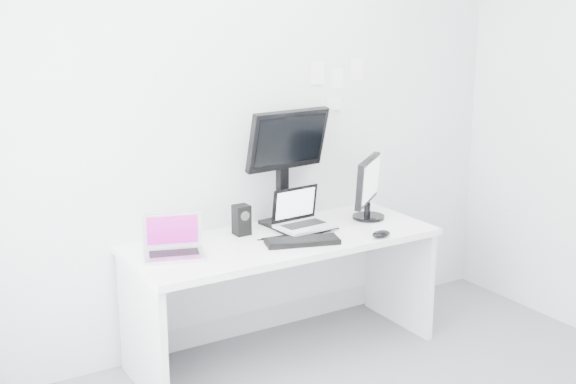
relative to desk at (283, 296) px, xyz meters
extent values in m
plane|color=silver|center=(0.00, 0.35, 0.99)|extent=(3.60, 0.00, 3.60)
cube|color=white|center=(0.00, 0.00, 0.00)|extent=(1.80, 0.70, 0.73)
cube|color=silver|center=(-0.67, 0.00, 0.48)|extent=(0.37, 0.32, 0.24)
cube|color=black|center=(-0.18, 0.17, 0.45)|extent=(0.10, 0.10, 0.18)
cube|color=silver|center=(0.16, 0.02, 0.50)|extent=(0.33, 0.27, 0.26)
cube|color=black|center=(0.15, 0.23, 0.73)|extent=(0.55, 0.25, 0.72)
cube|color=black|center=(0.65, 0.05, 0.57)|extent=(0.47, 0.43, 0.40)
cube|color=black|center=(0.03, -0.16, 0.38)|extent=(0.44, 0.26, 0.03)
ellipsoid|color=black|center=(0.48, -0.29, 0.38)|extent=(0.13, 0.09, 0.04)
cube|color=white|center=(0.45, 0.34, 1.26)|extent=(0.10, 0.00, 0.14)
cube|color=white|center=(0.60, 0.34, 1.22)|extent=(0.09, 0.00, 0.13)
cube|color=white|center=(0.75, 0.34, 1.26)|extent=(0.10, 0.00, 0.14)
cube|color=white|center=(0.58, 0.34, 1.05)|extent=(0.11, 0.00, 0.08)
camera|label=1|loc=(-2.04, -3.43, 1.65)|focal=45.41mm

